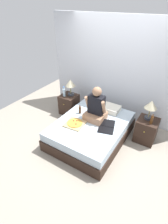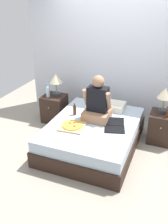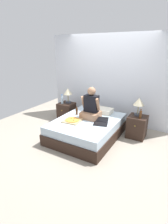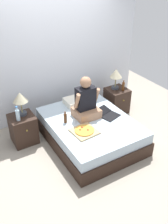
% 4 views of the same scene
% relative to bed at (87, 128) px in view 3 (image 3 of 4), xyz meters
% --- Properties ---
extents(ground_plane, '(5.78, 5.78, 0.00)m').
position_rel_bed_xyz_m(ground_plane, '(0.00, 0.00, -0.23)').
color(ground_plane, '#9E9384').
extents(wall_back, '(3.78, 0.12, 2.50)m').
position_rel_bed_xyz_m(wall_back, '(0.00, 1.29, 1.02)').
color(wall_back, silver).
rests_on(wall_back, ground).
extents(bed, '(1.45, 1.86, 0.46)m').
position_rel_bed_xyz_m(bed, '(0.00, 0.00, 0.00)').
color(bed, black).
rests_on(bed, ground).
extents(nightstand_left, '(0.44, 0.47, 0.55)m').
position_rel_bed_xyz_m(nightstand_left, '(-1.07, 0.61, 0.05)').
color(nightstand_left, black).
rests_on(nightstand_left, ground).
extents(lamp_on_left_nightstand, '(0.26, 0.26, 0.45)m').
position_rel_bed_xyz_m(lamp_on_left_nightstand, '(-1.03, 0.66, 0.65)').
color(lamp_on_left_nightstand, '#333842').
rests_on(lamp_on_left_nightstand, nightstand_left).
extents(water_bottle, '(0.07, 0.07, 0.28)m').
position_rel_bed_xyz_m(water_bottle, '(-1.15, 0.52, 0.44)').
color(water_bottle, silver).
rests_on(water_bottle, nightstand_left).
extents(nightstand_right, '(0.44, 0.47, 0.55)m').
position_rel_bed_xyz_m(nightstand_right, '(1.07, 0.61, 0.05)').
color(nightstand_right, black).
rests_on(nightstand_right, ground).
extents(lamp_on_right_nightstand, '(0.26, 0.26, 0.45)m').
position_rel_bed_xyz_m(lamp_on_right_nightstand, '(1.04, 0.66, 0.65)').
color(lamp_on_right_nightstand, '#333842').
rests_on(lamp_on_right_nightstand, nightstand_right).
extents(beer_bottle, '(0.06, 0.06, 0.23)m').
position_rel_bed_xyz_m(beer_bottle, '(1.14, 0.51, 0.42)').
color(beer_bottle, '#512D14').
rests_on(beer_bottle, nightstand_right).
extents(pillow, '(0.52, 0.34, 0.12)m').
position_rel_bed_xyz_m(pillow, '(0.11, 0.65, 0.29)').
color(pillow, silver).
rests_on(pillow, bed).
extents(person_seated, '(0.47, 0.40, 0.78)m').
position_rel_bed_xyz_m(person_seated, '(0.01, 0.16, 0.52)').
color(person_seated, '#A37556').
rests_on(person_seated, bed).
extents(laptop, '(0.42, 0.49, 0.07)m').
position_rel_bed_xyz_m(laptop, '(0.38, -0.03, 0.25)').
color(laptop, black).
rests_on(laptop, bed).
extents(pizza_box, '(0.43, 0.43, 0.05)m').
position_rel_bed_xyz_m(pizza_box, '(-0.27, -0.26, 0.25)').
color(pizza_box, tan).
rests_on(pizza_box, bed).
extents(beer_bottle_on_bed, '(0.06, 0.06, 0.22)m').
position_rel_bed_xyz_m(beer_bottle_on_bed, '(-0.42, 0.16, 0.33)').
color(beer_bottle_on_bed, '#4C2811').
rests_on(beer_bottle_on_bed, bed).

